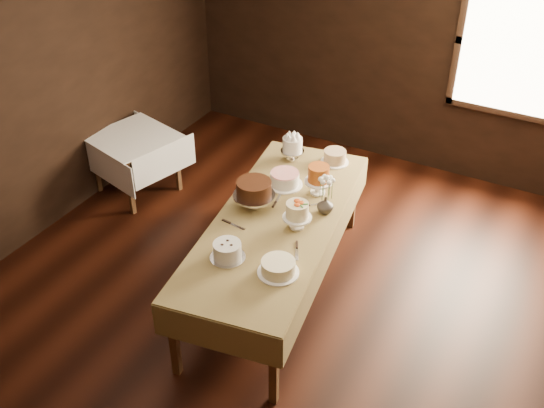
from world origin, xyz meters
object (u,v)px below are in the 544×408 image
Objects in this scene: display_table at (276,225)px; cake_lattice at (285,180)px; cake_server_b at (297,254)px; cake_server_d at (318,204)px; side_table at (133,143)px; cake_caramel at (318,181)px; cake_swirl at (227,251)px; cake_cream at (278,268)px; cake_speckled at (335,157)px; cake_chocolate at (254,195)px; cake_server_c at (279,197)px; cake_server_e at (238,227)px; flower_vase at (325,205)px; cake_meringue at (292,149)px; cake_flowers at (297,217)px.

cake_lattice is (-0.19, 0.51, 0.12)m from display_table.
cake_server_b and cake_server_d have the same top height.
cake_caramel is (2.27, -0.18, 0.31)m from side_table.
cake_caramel reaches higher than display_table.
cake_server_b is (0.45, 0.30, -0.06)m from cake_swirl.
cake_caramel is 1.16m from cake_cream.
side_table is (-2.14, 0.72, -0.13)m from display_table.
cake_swirl reaches higher than cake_speckled.
display_table is 6.48× the size of cake_chocolate.
cake_server_c reaches higher than side_table.
cake_speckled is 1.38m from cake_server_e.
cake_swirl is 1.90× the size of flower_vase.
cake_swirl is (0.10, -1.15, 0.01)m from cake_lattice.
cake_swirl is (-0.13, -1.73, 0.01)m from cake_speckled.
cake_server_d is at bearing -46.41° from cake_meringue.
cake_server_e is at bearing -84.84° from cake_chocolate.
cake_swirl is at bearing -100.61° from cake_caramel.
side_table is 2.15m from cake_server_e.
cake_caramel is 1.19m from cake_swirl.
flower_vase is (0.18, -0.24, -0.05)m from cake_caramel.
cake_lattice is 1.15m from cake_swirl.
cake_server_e is at bearing -101.62° from cake_speckled.
cake_swirl is 1.17× the size of cake_server_c.
cake_server_c is (0.20, -0.66, -0.11)m from cake_meringue.
cake_swirl is (0.25, -1.59, -0.04)m from cake_meringue.
cake_server_c is (-0.18, -0.80, -0.06)m from cake_speckled.
cake_flowers is 0.78× the size of cake_cream.
cake_server_e is (-0.43, -0.24, -0.11)m from cake_flowers.
cake_server_c is (0.05, -0.21, -0.05)m from cake_lattice.
display_table is 7.20× the size of cake_lattice.
cake_speckled reaches higher than cake_server_e.
cake_caramel is 0.60m from cake_chocolate.
cake_server_c is (-0.14, 0.30, 0.06)m from display_table.
side_table is 2.82m from cake_cream.
cake_cream is 0.90m from flower_vase.
cake_flowers is 1.06× the size of cake_server_b.
cake_speckled is at bearing 68.11° from cake_lattice.
cake_chocolate is 1.27× the size of cake_cream.
cake_lattice is 0.33m from cake_caramel.
cake_lattice is 1.32× the size of cake_swirl.
cake_server_e is (0.03, -0.33, -0.12)m from cake_chocolate.
cake_lattice is 1.46× the size of cake_flowers.
cake_caramel is 1.20× the size of cake_server_d.
display_table is 0.66m from cake_swirl.
display_table is 0.32m from cake_chocolate.
cake_lattice is at bearing 93.64° from cake_server_e.
cake_swirl is at bearing -76.33° from cake_chocolate.
cake_speckled is 0.98× the size of cake_caramel.
cake_server_e is (-0.23, -0.25, 0.06)m from display_table.
display_table is 0.33m from cake_server_c.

